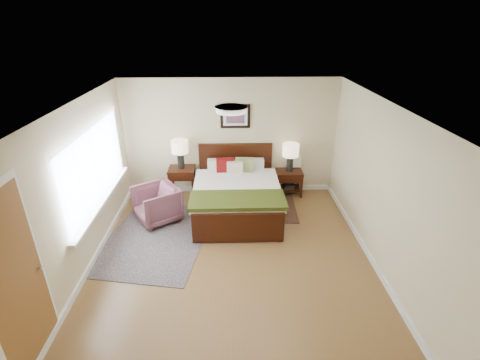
{
  "coord_description": "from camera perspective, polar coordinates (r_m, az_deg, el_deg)",
  "views": [
    {
      "loc": [
        -0.03,
        -4.59,
        3.57
      ],
      "look_at": [
        0.15,
        0.79,
        1.05
      ],
      "focal_mm": 26.0,
      "sensor_mm": 36.0,
      "label": 1
    }
  ],
  "objects": [
    {
      "name": "lamp_left",
      "position": [
        7.37,
        -9.82,
        5.03
      ],
      "size": [
        0.35,
        0.35,
        0.61
      ],
      "color": "black",
      "rests_on": "nightstand_left"
    },
    {
      "name": "lamp_right",
      "position": [
        7.44,
        8.3,
        4.51
      ],
      "size": [
        0.35,
        0.35,
        0.61
      ],
      "color": "black",
      "rests_on": "nightstand_right"
    },
    {
      "name": "floor",
      "position": [
        5.81,
        -1.21,
        -12.8
      ],
      "size": [
        5.0,
        5.0,
        0.0
      ],
      "primitive_type": "plane",
      "color": "brown",
      "rests_on": "ground"
    },
    {
      "name": "back_wall",
      "position": [
        7.46,
        -1.56,
        6.96
      ],
      "size": [
        4.5,
        0.04,
        2.5
      ],
      "primitive_type": "cube",
      "color": "beige",
      "rests_on": "ground"
    },
    {
      "name": "ceiling",
      "position": [
        4.71,
        -1.48,
        11.95
      ],
      "size": [
        4.5,
        5.0,
        0.02
      ],
      "primitive_type": "cube",
      "color": "white",
      "rests_on": "back_wall"
    },
    {
      "name": "left_wall",
      "position": [
        5.6,
        -25.03,
        -1.92
      ],
      "size": [
        0.04,
        5.0,
        2.5
      ],
      "primitive_type": "cube",
      "color": "beige",
      "rests_on": "ground"
    },
    {
      "name": "rug_persian",
      "position": [
        6.47,
        -13.49,
        -9.13
      ],
      "size": [
        2.08,
        2.65,
        0.01
      ],
      "primitive_type": "cube",
      "rotation": [
        0.0,
        0.0,
        -0.17
      ],
      "color": "#0D1143",
      "rests_on": "ground"
    },
    {
      "name": "front_wall",
      "position": [
        3.12,
        -0.76,
        -22.92
      ],
      "size": [
        4.5,
        0.04,
        2.5
      ],
      "primitive_type": "cube",
      "color": "beige",
      "rests_on": "ground"
    },
    {
      "name": "rug_navy",
      "position": [
        7.27,
        5.75,
        -4.42
      ],
      "size": [
        0.9,
        1.31,
        0.01
      ],
      "primitive_type": "cube",
      "rotation": [
        0.0,
        0.0,
        -0.04
      ],
      "color": "black",
      "rests_on": "ground"
    },
    {
      "name": "right_wall",
      "position": [
        5.62,
        22.25,
        -1.27
      ],
      "size": [
        0.04,
        5.0,
        2.5
      ],
      "primitive_type": "cube",
      "color": "beige",
      "rests_on": "ground"
    },
    {
      "name": "door",
      "position": [
        4.38,
        -32.74,
        -14.43
      ],
      "size": [
        0.06,
        1.0,
        2.18
      ],
      "color": "silver",
      "rests_on": "ground"
    },
    {
      "name": "ceil_fixture",
      "position": [
        4.72,
        -1.48,
        11.54
      ],
      "size": [
        0.44,
        0.44,
        0.08
      ],
      "color": "white",
      "rests_on": "ceiling"
    },
    {
      "name": "armchair",
      "position": [
        6.82,
        -13.5,
        -3.85
      ],
      "size": [
        1.05,
        1.04,
        0.7
      ],
      "primitive_type": "imported",
      "rotation": [
        0.0,
        0.0,
        -0.99
      ],
      "color": "brown",
      "rests_on": "ground"
    },
    {
      "name": "bed",
      "position": [
        6.8,
        -0.56,
        -1.62
      ],
      "size": [
        1.71,
        2.06,
        1.11
      ],
      "color": "black",
      "rests_on": "ground"
    },
    {
      "name": "wall_art",
      "position": [
        7.3,
        -0.78,
        10.4
      ],
      "size": [
        0.62,
        0.05,
        0.5
      ],
      "color": "black",
      "rests_on": "back_wall"
    },
    {
      "name": "nightstand_left",
      "position": [
        7.55,
        -9.53,
        1.0
      ],
      "size": [
        0.55,
        0.5,
        0.66
      ],
      "color": "black",
      "rests_on": "ground"
    },
    {
      "name": "nightstand_right",
      "position": [
        7.67,
        8.03,
        0.01
      ],
      "size": [
        0.56,
        0.42,
        0.56
      ],
      "color": "black",
      "rests_on": "ground"
    },
    {
      "name": "window",
      "position": [
        6.12,
        -22.46,
        2.1
      ],
      "size": [
        0.11,
        2.72,
        1.32
      ],
      "color": "silver",
      "rests_on": "left_wall"
    }
  ]
}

